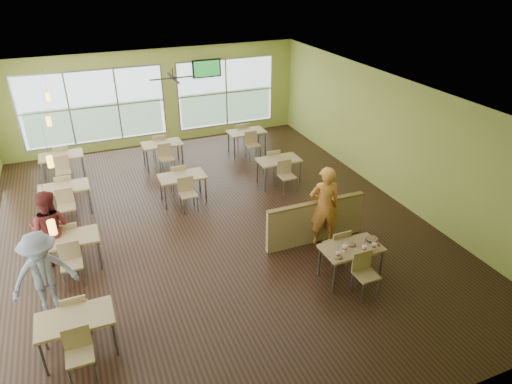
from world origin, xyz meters
TOP-DOWN VIEW (x-y plane):
  - room at (0.00, 0.00)m, footprint 12.00×12.04m
  - window_bays at (-2.65, 3.08)m, footprint 9.24×10.24m
  - main_table at (2.00, -3.00)m, footprint 1.22×1.52m
  - half_wall_divider at (2.00, -1.55)m, footprint 2.40×0.14m
  - dining_tables at (-1.05, 1.71)m, footprint 6.92×8.72m
  - pendant_lights at (-3.20, 0.68)m, footprint 0.11×7.31m
  - ceiling_fan at (-0.00, 3.00)m, footprint 1.25×1.25m
  - tv_backwall at (1.80, 5.90)m, footprint 1.00×0.07m
  - man_plaid at (2.14, -1.65)m, footprint 0.79×0.61m
  - patron_maroon at (-3.51, -0.16)m, footprint 1.01×0.90m
  - patron_grey at (-3.63, -1.81)m, footprint 1.22×0.84m
  - cup_blue at (1.56, -3.18)m, footprint 0.09×0.09m
  - cup_yellow at (1.79, -3.06)m, footprint 0.10×0.10m
  - cup_red_near at (2.14, -3.22)m, footprint 0.10×0.10m
  - cup_red_far at (2.36, -3.22)m, footprint 0.10×0.10m
  - food_basket at (2.49, -2.96)m, footprint 0.26×0.26m
  - ketchup_cup at (2.52, -3.17)m, footprint 0.06×0.06m
  - wrapper_left at (1.56, -3.21)m, footprint 0.19×0.18m
  - wrapper_mid at (2.03, -2.94)m, footprint 0.24×0.23m
  - wrapper_right at (2.21, -3.28)m, footprint 0.17×0.16m

SIDE VIEW (x-z plane):
  - half_wall_divider at x=2.00m, z-range 0.00..1.04m
  - dining_tables at x=-1.05m, z-range 0.20..1.07m
  - main_table at x=2.00m, z-range 0.20..1.07m
  - ketchup_cup at x=2.52m, z-range 0.75..0.77m
  - wrapper_right at x=2.21m, z-range 0.75..0.79m
  - wrapper_left at x=1.56m, z-range 0.75..0.79m
  - wrapper_mid at x=2.03m, z-range 0.75..0.80m
  - food_basket at x=2.49m, z-range 0.75..0.81m
  - cup_blue at x=1.56m, z-range 0.66..0.97m
  - cup_red_far at x=2.36m, z-range 0.65..0.99m
  - cup_yellow at x=1.79m, z-range 0.64..1.00m
  - cup_red_near at x=2.14m, z-range 0.64..1.00m
  - patron_maroon at x=-3.51m, z-range 0.00..1.71m
  - patron_grey at x=-3.63m, z-range 0.00..1.73m
  - man_plaid at x=2.14m, z-range 0.00..1.90m
  - window_bays at x=-2.65m, z-range 0.29..2.66m
  - room at x=0.00m, z-range 0.00..3.20m
  - tv_backwall at x=1.80m, z-range 2.15..2.75m
  - pendant_lights at x=-3.20m, z-range 2.02..2.88m
  - ceiling_fan at x=0.00m, z-range 2.80..3.09m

